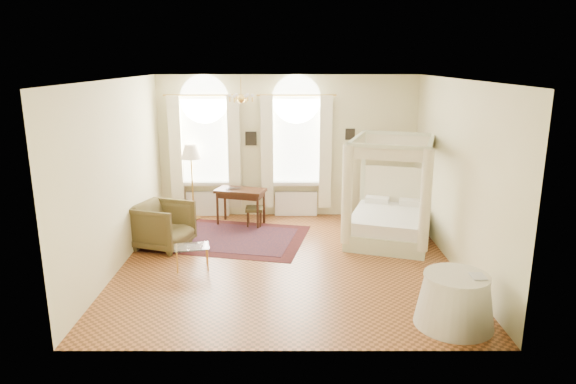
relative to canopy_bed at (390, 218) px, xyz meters
name	(u,v)px	position (x,y,z in m)	size (l,w,h in m)	color
ground	(288,262)	(-2.09, -1.16, -0.49)	(6.00, 6.00, 0.00)	#AB6131
room_walls	(287,156)	(-2.09, -1.16, 1.49)	(6.00, 6.00, 6.00)	#FCF2C0
window_left	(206,155)	(-3.99, 1.71, 1.00)	(1.62, 0.27, 3.29)	white
window_right	(296,155)	(-1.89, 1.71, 1.00)	(1.62, 0.27, 3.29)	white
chandelier	(241,98)	(-2.99, 0.04, 2.42)	(0.51, 0.45, 0.50)	gold
wall_pictures	(291,137)	(-2.00, 1.81, 1.41)	(2.54, 0.03, 0.39)	black
canopy_bed	(390,218)	(0.00, 0.00, 0.00)	(2.11, 2.34, 2.14)	beige
nightstand	(388,208)	(0.24, 1.38, -0.19)	(0.42, 0.38, 0.60)	#3B1F10
nightstand_lamp	(391,184)	(0.29, 1.43, 0.36)	(0.25, 0.25, 0.37)	gold
writing_desk	(241,194)	(-3.14, 1.10, 0.21)	(1.20, 0.84, 0.81)	#3B1F10
laptop	(233,188)	(-3.31, 1.16, 0.34)	(0.33, 0.21, 0.03)	black
stool	(254,210)	(-2.83, 0.97, -0.13)	(0.37, 0.37, 0.43)	#44381D
armchair	(163,225)	(-4.54, -0.40, -0.03)	(0.97, 1.00, 0.91)	#4D4121
coffee_table	(192,248)	(-3.79, -1.46, -0.11)	(0.69, 0.55, 0.42)	white
floor_lamp	(191,156)	(-4.29, 1.50, 1.02)	(0.45, 0.45, 1.76)	gold
oriental_rug	(230,238)	(-3.30, 0.13, -0.48)	(3.46, 2.79, 0.01)	#461311
side_table	(455,300)	(0.25, -3.48, -0.12)	(1.10, 1.10, 0.75)	silver
book	(471,277)	(0.42, -3.56, 0.28)	(0.19, 0.25, 0.02)	black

